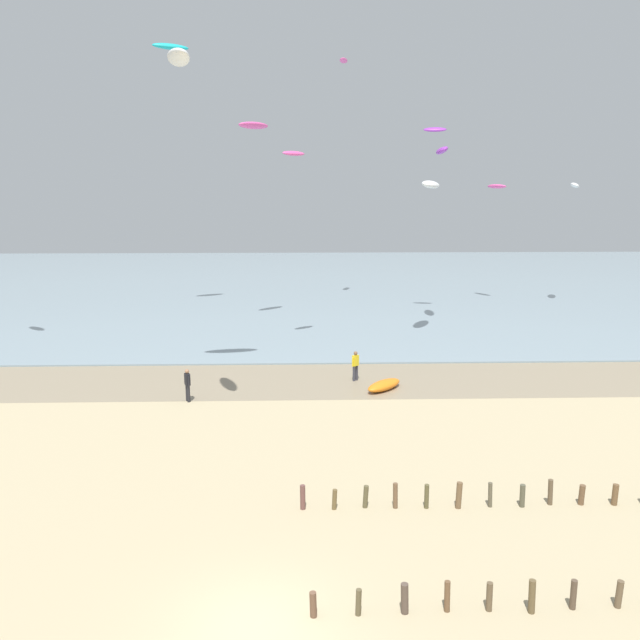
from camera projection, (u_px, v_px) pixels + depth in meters
name	position (u px, v px, depth m)	size (l,w,h in m)	color
ground_plane	(256.00, 629.00, 16.17)	(160.00, 160.00, 0.00)	tan
wet_sand_strip	(281.00, 381.00, 36.89)	(120.00, 6.90, 0.01)	gray
sea	(291.00, 283.00, 74.54)	(160.00, 70.00, 0.10)	#7F939E
groyne_mid	(579.00, 494.00, 22.39)	(18.38, 0.35, 0.93)	brown
person_by_waterline	(188.00, 384.00, 33.20)	(0.36, 0.52, 1.71)	#232328
person_right_flank	(355.00, 365.00, 36.81)	(0.43, 0.43, 1.71)	#383842
grounded_kite	(384.00, 385.00, 35.26)	(2.59, 0.93, 0.52)	orange
kite_aloft_1	(497.00, 186.00, 59.50)	(2.25, 0.72, 0.36)	#E54C99
kite_aloft_3	(178.00, 58.00, 26.18)	(2.69, 0.86, 0.43)	white
kite_aloft_5	(435.00, 130.00, 51.60)	(1.83, 0.59, 0.29)	purple
kite_aloft_6	(431.00, 184.00, 44.88)	(3.14, 1.00, 0.50)	white
kite_aloft_7	(294.00, 153.00, 42.32)	(1.81, 0.58, 0.29)	#E54C99
kite_aloft_8	(575.00, 185.00, 58.15)	(2.43, 0.78, 0.39)	white
kite_aloft_9	(170.00, 47.00, 52.04)	(2.97, 0.95, 0.48)	#19B2B7
kite_aloft_10	(253.00, 125.00, 48.87)	(2.76, 0.88, 0.44)	#E54C99
kite_aloft_11	(344.00, 61.00, 56.27)	(1.92, 0.61, 0.31)	#E54C99
kite_aloft_12	(442.00, 150.00, 48.02)	(2.73, 0.87, 0.44)	purple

